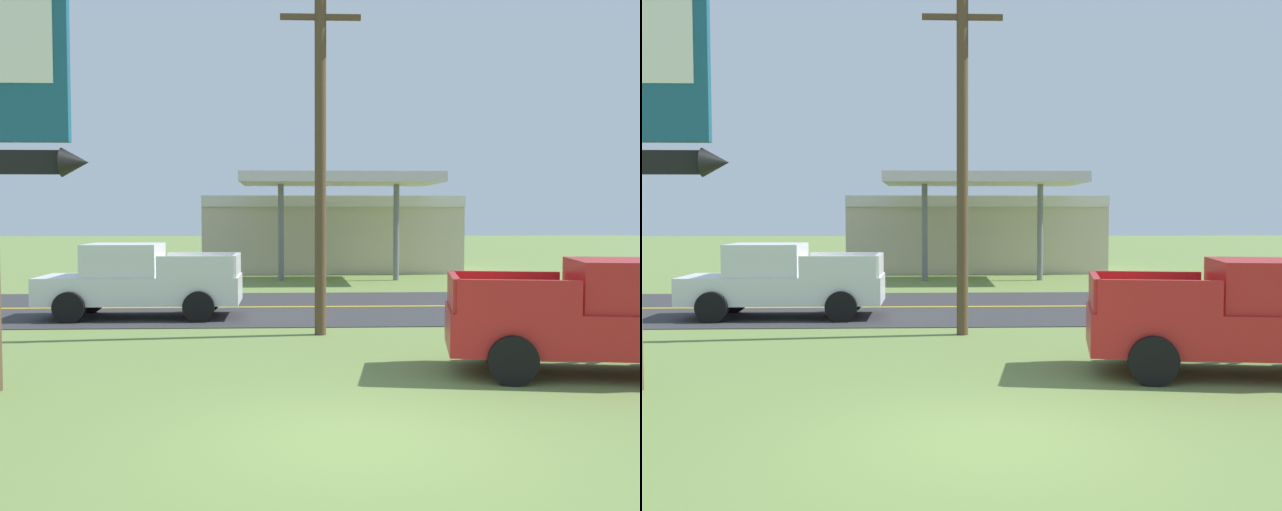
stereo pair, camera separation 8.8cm
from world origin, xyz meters
TOP-DOWN VIEW (x-y plane):
  - ground_plane at (0.00, 0.00)m, footprint 180.00×180.00m
  - road_asphalt at (0.00, 13.00)m, footprint 140.00×8.00m
  - road_centre_line at (0.00, 13.00)m, footprint 126.00×0.20m
  - utility_pole at (0.01, 8.00)m, footprint 1.99×0.26m
  - gas_station at (1.42, 27.69)m, footprint 12.00×11.50m
  - pickup_red_parked_on_lawn at (4.66, 3.52)m, footprint 5.45×2.88m
  - pickup_white_on_road at (-4.65, 11.00)m, footprint 5.20×2.24m

SIDE VIEW (x-z plane):
  - ground_plane at x=0.00m, z-range 0.00..0.00m
  - road_asphalt at x=0.00m, z-range 0.00..0.02m
  - road_centre_line at x=0.00m, z-range 0.02..0.03m
  - pickup_red_parked_on_lawn at x=4.66m, z-range -0.02..1.94m
  - pickup_white_on_road at x=-4.65m, z-range -0.02..1.94m
  - gas_station at x=1.42m, z-range -0.26..4.14m
  - utility_pole at x=0.01m, z-range 0.31..8.71m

